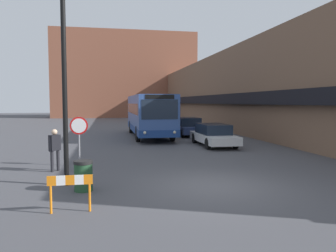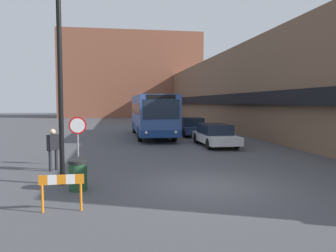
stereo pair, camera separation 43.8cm
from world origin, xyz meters
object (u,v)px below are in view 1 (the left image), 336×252
(pedestrian, at_px, (55,146))
(construction_barricade, at_px, (70,186))
(parked_car_front, at_px, (213,135))
(stop_sign, at_px, (79,131))
(city_bus, at_px, (149,114))
(parked_car_back, at_px, (188,127))
(street_lamp, at_px, (73,62))
(trash_bin, at_px, (83,176))

(pedestrian, distance_m, construction_barricade, 5.35)
(parked_car_front, distance_m, pedestrian, 10.69)
(construction_barricade, bearing_deg, stop_sign, 92.50)
(pedestrian, bearing_deg, stop_sign, -2.11)
(stop_sign, height_order, pedestrian, stop_sign)
(city_bus, relative_size, parked_car_front, 2.24)
(parked_car_front, bearing_deg, stop_sign, -145.84)
(city_bus, height_order, construction_barricade, city_bus)
(parked_car_front, height_order, parked_car_back, parked_car_back)
(parked_car_back, height_order, street_lamp, street_lamp)
(city_bus, bearing_deg, construction_barricade, -103.51)
(city_bus, height_order, pedestrian, city_bus)
(parked_car_back, bearing_deg, trash_bin, -114.86)
(parked_car_front, xyz_separation_m, street_lamp, (-7.69, -8.62, 3.37))
(city_bus, relative_size, street_lamp, 1.64)
(stop_sign, bearing_deg, city_bus, 68.63)
(street_lamp, height_order, pedestrian, street_lamp)
(parked_car_front, xyz_separation_m, trash_bin, (-7.37, -9.43, -0.23))
(stop_sign, distance_m, street_lamp, 4.18)
(pedestrian, bearing_deg, street_lamp, -116.07)
(parked_car_front, height_order, trash_bin, parked_car_front)
(parked_car_front, height_order, street_lamp, street_lamp)
(street_lamp, distance_m, pedestrian, 4.02)
(stop_sign, bearing_deg, parked_car_front, 34.16)
(parked_car_front, xyz_separation_m, parked_car_back, (0.00, 6.48, 0.04))
(city_bus, relative_size, construction_barricade, 9.83)
(trash_bin, bearing_deg, city_bus, 75.44)
(trash_bin, bearing_deg, construction_barricade, -95.08)
(street_lamp, bearing_deg, stop_sign, 92.14)
(city_bus, xyz_separation_m, parked_car_back, (3.30, 0.24, -1.04))
(parked_car_back, xyz_separation_m, construction_barricade, (-7.55, -17.92, -0.08))
(stop_sign, bearing_deg, trash_bin, -83.82)
(parked_car_back, bearing_deg, construction_barricade, -112.85)
(pedestrian, xyz_separation_m, construction_barricade, (1.14, -5.22, -0.35))
(parked_car_back, relative_size, stop_sign, 2.01)
(city_bus, relative_size, parked_car_back, 2.52)
(city_bus, xyz_separation_m, construction_barricade, (-4.25, -17.68, -1.12))
(pedestrian, bearing_deg, trash_bin, -116.24)
(city_bus, distance_m, parked_car_back, 3.47)
(stop_sign, xyz_separation_m, street_lamp, (0.12, -3.32, 2.53))
(parked_car_back, bearing_deg, city_bus, -175.88)
(city_bus, distance_m, stop_sign, 12.40)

